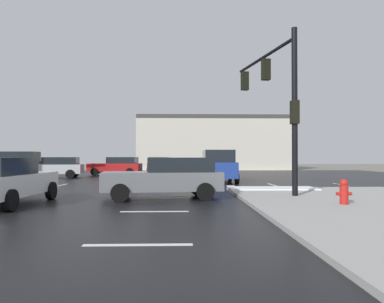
# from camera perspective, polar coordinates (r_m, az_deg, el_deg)

# --- Properties ---
(ground_plane) EXTENTS (120.00, 120.00, 0.00)m
(ground_plane) POSITION_cam_1_polar(r_m,az_deg,el_deg) (20.68, -3.87, -5.35)
(ground_plane) COLOR slate
(road_asphalt) EXTENTS (44.00, 44.00, 0.02)m
(road_asphalt) POSITION_cam_1_polar(r_m,az_deg,el_deg) (20.68, -3.87, -5.33)
(road_asphalt) COLOR black
(road_asphalt) RESTS_ON ground_plane
(snow_strip_curbside) EXTENTS (4.00, 1.60, 0.06)m
(snow_strip_curbside) POSITION_cam_1_polar(r_m,az_deg,el_deg) (17.19, 12.57, -5.69)
(snow_strip_curbside) COLOR white
(snow_strip_curbside) RESTS_ON sidewalk_corner
(lane_markings) EXTENTS (36.15, 36.15, 0.01)m
(lane_markings) POSITION_cam_1_polar(r_m,az_deg,el_deg) (19.30, -0.44, -5.61)
(lane_markings) COLOR silver
(lane_markings) RESTS_ON road_asphalt
(traffic_signal_mast) EXTENTS (1.39, 5.68, 6.46)m
(traffic_signal_mast) POSITION_cam_1_polar(r_m,az_deg,el_deg) (15.94, 13.17, 9.34)
(traffic_signal_mast) COLOR black
(traffic_signal_mast) RESTS_ON sidewalk_corner
(fire_hydrant) EXTENTS (0.48, 0.26, 0.79)m
(fire_hydrant) POSITION_cam_1_polar(r_m,az_deg,el_deg) (12.32, 22.89, -5.86)
(fire_hydrant) COLOR red
(fire_hydrant) RESTS_ON sidewalk_corner
(strip_building_background) EXTENTS (19.50, 8.00, 6.78)m
(strip_building_background) POSITION_cam_1_polar(r_m,az_deg,el_deg) (47.50, 3.52, 1.28)
(strip_building_background) COLOR beige
(strip_building_background) RESTS_ON ground_plane
(sedan_navy) EXTENTS (2.26, 4.63, 1.58)m
(sedan_navy) POSITION_cam_1_polar(r_m,az_deg,el_deg) (33.00, -5.02, -2.19)
(sedan_navy) COLOR #141E47
(sedan_navy) RESTS_ON road_asphalt
(sedan_silver) EXTENTS (4.67, 2.39, 1.58)m
(sedan_silver) POSITION_cam_1_polar(r_m,az_deg,el_deg) (29.42, -20.94, -2.30)
(sedan_silver) COLOR #B7BABF
(sedan_silver) RESTS_ON road_asphalt
(suv_black) EXTENTS (4.89, 2.31, 2.03)m
(suv_black) POSITION_cam_1_polar(r_m,az_deg,el_deg) (32.56, -26.10, -1.70)
(suv_black) COLOR black
(suv_black) RESTS_ON road_asphalt
(sedan_grey) EXTENTS (4.67, 2.40, 1.58)m
(sedan_grey) POSITION_cam_1_polar(r_m,az_deg,el_deg) (13.94, -4.03, -4.03)
(sedan_grey) COLOR slate
(sedan_grey) RESTS_ON road_asphalt
(sedan_white) EXTENTS (2.13, 4.58, 1.58)m
(sedan_white) POSITION_cam_1_polar(r_m,az_deg,el_deg) (13.47, -27.60, -4.04)
(sedan_white) COLOR white
(sedan_white) RESTS_ON road_asphalt
(suv_blue) EXTENTS (2.19, 4.85, 2.03)m
(suv_blue) POSITION_cam_1_polar(r_m,az_deg,el_deg) (23.08, 4.10, -2.18)
(suv_blue) COLOR navy
(suv_blue) RESTS_ON road_asphalt
(sedan_red) EXTENTS (4.66, 2.37, 1.58)m
(sedan_red) POSITION_cam_1_polar(r_m,az_deg,el_deg) (32.28, -11.77, -2.20)
(sedan_red) COLOR #B21919
(sedan_red) RESTS_ON road_asphalt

